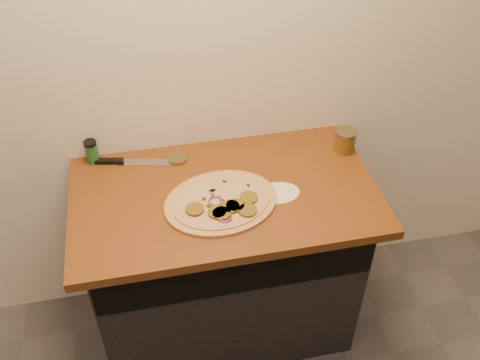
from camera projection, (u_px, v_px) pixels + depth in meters
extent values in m
cube|color=silver|center=(206.00, 47.00, 2.04)|extent=(4.00, 0.02, 2.70)
cube|color=black|center=(225.00, 263.00, 2.43)|extent=(1.10, 0.60, 0.86)
cube|color=brown|center=(224.00, 194.00, 2.11)|extent=(1.20, 0.70, 0.04)
cylinder|color=tan|center=(221.00, 202.00, 2.04)|extent=(0.50, 0.50, 0.01)
cylinder|color=beige|center=(221.00, 200.00, 2.03)|extent=(0.43, 0.43, 0.01)
cylinder|color=brown|center=(248.00, 210.00, 1.98)|extent=(0.07, 0.07, 0.01)
cylinder|color=brown|center=(222.00, 214.00, 1.96)|extent=(0.07, 0.07, 0.01)
cylinder|color=brown|center=(230.00, 207.00, 1.99)|extent=(0.07, 0.07, 0.01)
cylinder|color=brown|center=(235.00, 206.00, 2.00)|extent=(0.07, 0.07, 0.01)
cylinder|color=brown|center=(195.00, 209.00, 1.98)|extent=(0.07, 0.07, 0.01)
cylinder|color=brown|center=(217.00, 212.00, 1.97)|extent=(0.07, 0.07, 0.01)
cylinder|color=brown|center=(249.00, 198.00, 2.03)|extent=(0.07, 0.07, 0.01)
torus|color=#752C67|center=(232.00, 205.00, 2.00)|extent=(0.06, 0.06, 0.01)
torus|color=#752C67|center=(233.00, 205.00, 2.00)|extent=(0.06, 0.06, 0.01)
torus|color=#752C67|center=(216.00, 201.00, 2.02)|extent=(0.06, 0.06, 0.01)
torus|color=#752C67|center=(225.00, 217.00, 1.95)|extent=(0.06, 0.06, 0.01)
cube|color=black|center=(204.00, 199.00, 2.03)|extent=(0.02, 0.02, 0.00)
cube|color=black|center=(248.00, 185.00, 2.09)|extent=(0.01, 0.02, 0.00)
cube|color=black|center=(222.00, 200.00, 2.02)|extent=(0.02, 0.01, 0.00)
cube|color=black|center=(224.00, 181.00, 2.11)|extent=(0.02, 0.02, 0.00)
cube|color=black|center=(211.00, 191.00, 2.06)|extent=(0.02, 0.02, 0.00)
cube|color=black|center=(208.00, 206.00, 2.00)|extent=(0.02, 0.02, 0.00)
cube|color=black|center=(213.00, 191.00, 2.06)|extent=(0.02, 0.02, 0.00)
cube|color=black|center=(213.00, 190.00, 2.07)|extent=(0.02, 0.01, 0.00)
cube|color=black|center=(212.00, 195.00, 2.04)|extent=(0.01, 0.02, 0.00)
cube|color=black|center=(191.00, 207.00, 2.00)|extent=(0.02, 0.02, 0.00)
cube|color=#B7BAC1|center=(146.00, 162.00, 2.22)|extent=(0.24, 0.09, 0.01)
cube|color=black|center=(108.00, 161.00, 2.22)|extent=(0.13, 0.05, 0.02)
cylinder|color=#998359|center=(178.00, 158.00, 2.23)|extent=(0.10, 0.10, 0.02)
cylinder|color=#9C2F0F|center=(345.00, 142.00, 2.26)|extent=(0.09, 0.09, 0.08)
cylinder|color=#998359|center=(346.00, 132.00, 2.23)|extent=(0.09, 0.09, 0.01)
cylinder|color=#1E6127|center=(92.00, 153.00, 2.20)|extent=(0.05, 0.05, 0.09)
cylinder|color=black|center=(90.00, 143.00, 2.17)|extent=(0.05, 0.05, 0.02)
cylinder|color=silver|center=(277.00, 193.00, 2.08)|extent=(0.18, 0.18, 0.00)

